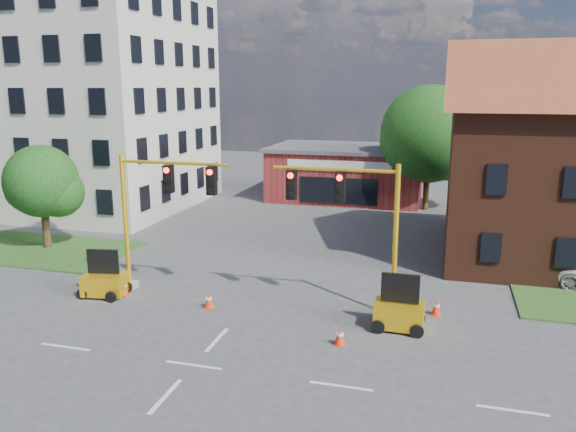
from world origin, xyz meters
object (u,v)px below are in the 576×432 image
object	(u,v)px
signal_mast_east	(354,219)
trailer_west	(105,282)
trailer_east	(399,312)
pickup_white	(539,264)
signal_mast_west	(158,207)

from	to	relation	value
signal_mast_east	trailer_west	distance (m)	11.42
signal_mast_east	trailer_east	size ratio (longest dim) A/B	2.94
trailer_east	pickup_white	xyz separation A→B (m)	(6.00, 7.65, 0.09)
signal_mast_west	trailer_east	bearing A→B (deg)	-6.34
signal_mast_west	trailer_east	distance (m)	11.26
trailer_west	trailer_east	bearing A→B (deg)	-10.41
signal_mast_east	pickup_white	bearing A→B (deg)	38.91
trailer_west	trailer_east	distance (m)	12.87
trailer_west	pickup_white	xyz separation A→B (m)	(18.88, 7.64, 0.11)
trailer_east	trailer_west	bearing A→B (deg)	-179.28
trailer_west	trailer_east	xyz separation A→B (m)	(12.87, -0.01, 0.02)
signal_mast_east	trailer_east	world-z (taller)	signal_mast_east
signal_mast_west	trailer_east	world-z (taller)	signal_mast_west
signal_mast_west	trailer_east	size ratio (longest dim) A/B	2.94
signal_mast_west	signal_mast_east	size ratio (longest dim) A/B	1.00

